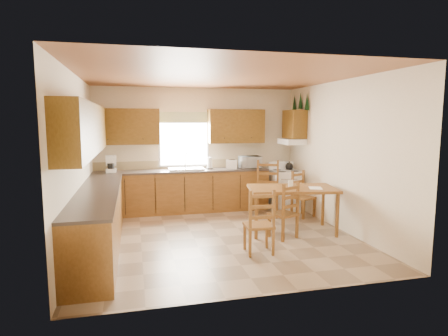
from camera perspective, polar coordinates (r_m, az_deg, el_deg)
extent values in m
plane|color=#8D755A|center=(6.53, -0.67, -10.43)|extent=(4.50, 4.50, 0.00)
plane|color=brown|center=(6.26, -0.71, 13.82)|extent=(4.50, 4.50, 0.00)
plane|color=beige|center=(6.16, -21.56, 0.84)|extent=(4.50, 4.50, 0.00)
plane|color=beige|center=(7.10, 17.31, 1.81)|extent=(4.50, 4.50, 0.00)
plane|color=beige|center=(8.45, -4.11, 2.94)|extent=(4.50, 4.50, 0.00)
plane|color=beige|center=(4.11, 6.36, -1.66)|extent=(4.50, 4.50, 0.00)
cube|color=brown|center=(8.22, -6.29, -3.61)|extent=(3.75, 0.60, 0.88)
cube|color=brown|center=(6.14, -18.55, -7.70)|extent=(0.60, 3.60, 0.88)
cube|color=#3D332F|center=(8.15, -6.33, -0.43)|extent=(3.75, 0.63, 0.04)
cube|color=#3D332F|center=(6.04, -18.73, -3.47)|extent=(0.63, 3.60, 0.04)
cube|color=#9D8A62|center=(8.42, -6.59, 0.57)|extent=(3.75, 0.01, 0.18)
cube|color=brown|center=(8.15, -14.80, 6.11)|extent=(1.41, 0.33, 0.75)
cube|color=brown|center=(8.46, 1.86, 6.38)|extent=(1.25, 0.33, 0.75)
cube|color=brown|center=(5.96, -20.40, 5.57)|extent=(0.33, 3.60, 0.75)
cube|color=brown|center=(8.46, 10.68, 6.56)|extent=(0.33, 0.62, 0.62)
cube|color=white|center=(8.45, 10.31, 3.99)|extent=(0.44, 0.62, 0.12)
cube|color=white|center=(8.37, -6.12, 4.24)|extent=(1.13, 0.02, 1.18)
cube|color=white|center=(8.36, -6.12, 4.24)|extent=(1.05, 0.01, 1.10)
cube|color=#5C7C42|center=(8.33, -6.14, 7.67)|extent=(1.19, 0.01, 0.24)
cube|color=silver|center=(8.15, -5.81, -0.14)|extent=(0.75, 0.45, 0.04)
cone|color=black|center=(8.23, 12.53, 9.84)|extent=(0.22, 0.22, 0.36)
cone|color=black|center=(8.52, 11.57, 10.04)|extent=(0.22, 0.22, 0.36)
cone|color=black|center=(8.81, 10.67, 9.71)|extent=(0.22, 0.22, 0.36)
cube|color=white|center=(8.49, 9.32, -3.39)|extent=(0.63, 0.65, 0.86)
cube|color=white|center=(8.03, -16.84, 0.46)|extent=(0.19, 0.23, 0.31)
cylinder|color=white|center=(8.24, -2.21, 0.75)|extent=(0.12, 0.12, 0.26)
cube|color=white|center=(8.28, 1.18, 0.56)|extent=(0.28, 0.23, 0.20)
imported|color=white|center=(8.46, 3.98, 0.91)|extent=(0.45, 0.33, 0.26)
cube|color=brown|center=(6.82, 10.28, -6.25)|extent=(1.63, 1.11, 0.81)
cube|color=brown|center=(5.68, 5.31, -8.04)|extent=(0.43, 0.41, 0.98)
cube|color=brown|center=(6.45, 9.03, -6.35)|extent=(0.52, 0.51, 0.95)
cube|color=brown|center=(7.83, 6.59, -3.19)|extent=(0.62, 0.61, 1.14)
cube|color=brown|center=(7.91, 11.99, -3.95)|extent=(0.51, 0.50, 0.93)
cube|color=white|center=(6.75, 13.76, -2.97)|extent=(0.30, 0.34, 0.00)
cube|color=white|center=(6.76, 10.12, -2.33)|extent=(0.09, 0.04, 0.12)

